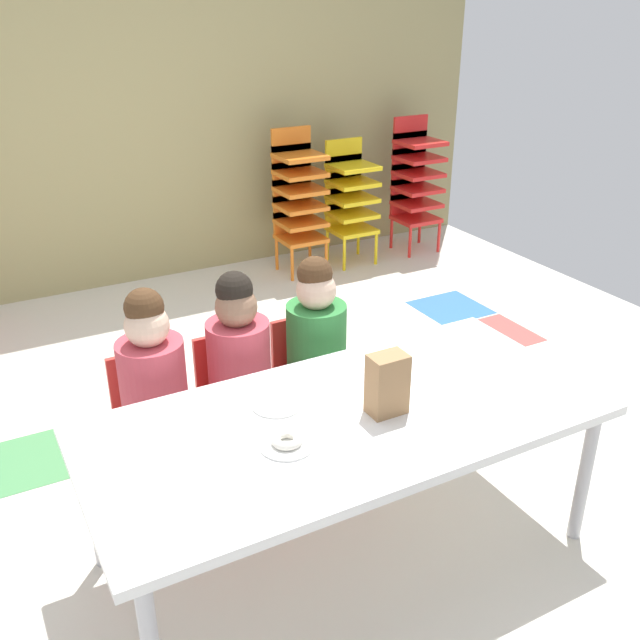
{
  "coord_description": "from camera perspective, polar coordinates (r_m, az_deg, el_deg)",
  "views": [
    {
      "loc": [
        -1.01,
        -2.47,
        1.92
      ],
      "look_at": [
        0.09,
        -0.45,
        0.85
      ],
      "focal_mm": 39.85,
      "sensor_mm": 36.0,
      "label": 1
    }
  ],
  "objects": [
    {
      "name": "kid_chair_orange_stack",
      "position": [
        5.18,
        -1.79,
        10.03
      ],
      "size": [
        0.32,
        0.3,
        1.04
      ],
      "color": "orange",
      "rests_on": "ground_plane"
    },
    {
      "name": "seated_child_far_right",
      "position": [
        3.07,
        -0.38,
        -1.43
      ],
      "size": [
        0.33,
        0.33,
        0.92
      ],
      "color": "red",
      "rests_on": "ground_plane"
    },
    {
      "name": "paper_bag_brown",
      "position": [
        2.43,
        5.43,
        -5.15
      ],
      "size": [
        0.13,
        0.09,
        0.22
      ],
      "primitive_type": "cube",
      "color": "#9E754C",
      "rests_on": "craft_table"
    },
    {
      "name": "seated_child_near_camera",
      "position": [
        2.84,
        -13.33,
        -4.48
      ],
      "size": [
        0.32,
        0.31,
        0.92
      ],
      "color": "red",
      "rests_on": "ground_plane"
    },
    {
      "name": "back_wall",
      "position": [
        5.03,
        -17.41,
        16.93
      ],
      "size": [
        5.83,
        0.1,
        2.6
      ],
      "primitive_type": "cube",
      "color": "tan",
      "rests_on": "ground_plane"
    },
    {
      "name": "paper_plate_center_table",
      "position": [
        2.51,
        -3.47,
        -6.78
      ],
      "size": [
        0.18,
        0.18,
        0.01
      ],
      "primitive_type": "cylinder",
      "color": "white",
      "rests_on": "craft_table"
    },
    {
      "name": "paper_plate_near_edge",
      "position": [
        2.31,
        -2.68,
        -9.97
      ],
      "size": [
        0.18,
        0.18,
        0.01
      ],
      "primitive_type": "cylinder",
      "color": "white",
      "rests_on": "craft_table"
    },
    {
      "name": "craft_table",
      "position": [
        2.48,
        2.13,
        -8.52
      ],
      "size": [
        1.8,
        0.84,
        0.6
      ],
      "color": "white",
      "rests_on": "ground_plane"
    },
    {
      "name": "kid_chair_red_stack",
      "position": [
        5.7,
        7.64,
        11.23
      ],
      "size": [
        0.32,
        0.3,
        1.04
      ],
      "color": "red",
      "rests_on": "ground_plane"
    },
    {
      "name": "kid_chair_yellow_stack",
      "position": [
        5.4,
        2.39,
        9.98
      ],
      "size": [
        0.32,
        0.3,
        0.92
      ],
      "color": "yellow",
      "rests_on": "ground_plane"
    },
    {
      "name": "ground_plane",
      "position": [
        3.29,
        -5.06,
        -11.02
      ],
      "size": [
        5.83,
        4.84,
        0.02
      ],
      "color": "silver"
    },
    {
      "name": "donut_powdered_on_plate",
      "position": [
        2.29,
        -2.69,
        -9.59
      ],
      "size": [
        0.1,
        0.1,
        0.03
      ],
      "primitive_type": "torus",
      "color": "white",
      "rests_on": "craft_table"
    },
    {
      "name": "seated_child_middle_seat",
      "position": [
        2.93,
        -6.59,
        -2.91
      ],
      "size": [
        0.32,
        0.32,
        0.92
      ],
      "color": "red",
      "rests_on": "ground_plane"
    }
  ]
}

